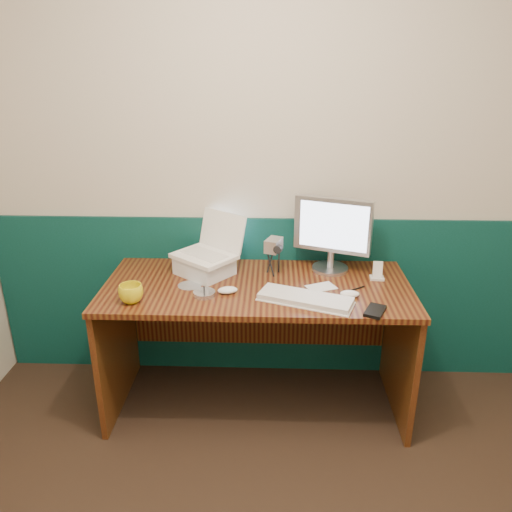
{
  "coord_description": "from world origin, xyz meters",
  "views": [
    {
      "loc": [
        -0.08,
        -0.98,
        1.85
      ],
      "look_at": [
        -0.16,
        1.23,
        0.97
      ],
      "focal_mm": 35.0,
      "sensor_mm": 36.0,
      "label": 1
    }
  ],
  "objects_px": {
    "desk": "(257,347)",
    "laptop": "(203,236)",
    "keyboard": "(305,299)",
    "mug": "(131,293)",
    "camcorder": "(273,257)",
    "monitor": "(332,234)"
  },
  "relations": [
    {
      "from": "camcorder",
      "to": "mug",
      "type": "bearing_deg",
      "value": -130.48
    },
    {
      "from": "keyboard",
      "to": "mug",
      "type": "relative_size",
      "value": 3.84
    },
    {
      "from": "desk",
      "to": "laptop",
      "type": "distance_m",
      "value": 0.68
    },
    {
      "from": "laptop",
      "to": "keyboard",
      "type": "distance_m",
      "value": 0.65
    },
    {
      "from": "keyboard",
      "to": "laptop",
      "type": "bearing_deg",
      "value": 169.56
    },
    {
      "from": "keyboard",
      "to": "camcorder",
      "type": "relative_size",
      "value": 2.26
    },
    {
      "from": "desk",
      "to": "monitor",
      "type": "bearing_deg",
      "value": 27.8
    },
    {
      "from": "desk",
      "to": "mug",
      "type": "distance_m",
      "value": 0.77
    },
    {
      "from": "mug",
      "to": "laptop",
      "type": "bearing_deg",
      "value": 48.78
    },
    {
      "from": "monitor",
      "to": "mug",
      "type": "xyz_separation_m",
      "value": [
        -1.0,
        -0.43,
        -0.16
      ]
    },
    {
      "from": "monitor",
      "to": "laptop",
      "type": "bearing_deg",
      "value": -152.82
    },
    {
      "from": "keyboard",
      "to": "monitor",
      "type": "bearing_deg",
      "value": 88.65
    },
    {
      "from": "laptop",
      "to": "mug",
      "type": "distance_m",
      "value": 0.5
    },
    {
      "from": "monitor",
      "to": "mug",
      "type": "height_order",
      "value": "monitor"
    },
    {
      "from": "mug",
      "to": "monitor",
      "type": "bearing_deg",
      "value": 23.44
    },
    {
      "from": "keyboard",
      "to": "camcorder",
      "type": "xyz_separation_m",
      "value": [
        -0.16,
        0.33,
        0.09
      ]
    },
    {
      "from": "laptop",
      "to": "camcorder",
      "type": "distance_m",
      "value": 0.4
    },
    {
      "from": "desk",
      "to": "laptop",
      "type": "relative_size",
      "value": 5.16
    },
    {
      "from": "camcorder",
      "to": "laptop",
      "type": "bearing_deg",
      "value": -156.29
    },
    {
      "from": "laptop",
      "to": "monitor",
      "type": "relative_size",
      "value": 0.74
    },
    {
      "from": "monitor",
      "to": "camcorder",
      "type": "relative_size",
      "value": 2.11
    },
    {
      "from": "desk",
      "to": "camcorder",
      "type": "distance_m",
      "value": 0.5
    }
  ]
}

